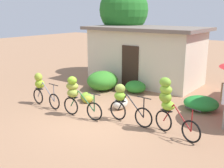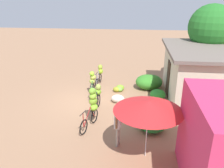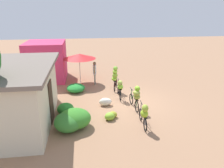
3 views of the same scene
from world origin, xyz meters
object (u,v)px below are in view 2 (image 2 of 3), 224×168
bicycle_by_shop (92,105)px  person_vendor (118,122)px  bicycle_leftmost (100,73)px  market_umbrella (148,106)px  bicycle_near_pile (92,82)px  tree_behind_building (211,28)px  banana_pile_on_ground (119,89)px  produce_sack (118,99)px  building_low (195,72)px  bicycle_center_loaded (97,95)px

bicycle_by_shop → person_vendor: size_ratio=1.01×
bicycle_leftmost → person_vendor: bearing=15.6°
market_umbrella → bicycle_near_pile: size_ratio=1.41×
tree_behind_building → bicycle_leftmost: size_ratio=3.11×
banana_pile_on_ground → produce_sack: produce_sack is taller
person_vendor → building_low: bearing=143.4°
bicycle_by_shop → person_vendor: bicycle_by_shop is taller
bicycle_leftmost → bicycle_center_loaded: bearing=7.8°
tree_behind_building → bicycle_by_shop: 8.93m
building_low → produce_sack: (1.38, -4.14, -1.20)m
building_low → banana_pile_on_ground: size_ratio=7.90×
tree_behind_building → bicycle_leftmost: bearing=-82.9°
building_low → bicycle_near_pile: bearing=-84.3°
building_low → tree_behind_building: tree_behind_building is taller
market_umbrella → bicycle_by_shop: (-1.89, -2.29, -1.02)m
market_umbrella → bicycle_near_pile: bearing=-149.9°
bicycle_leftmost → produce_sack: 3.10m
market_umbrella → bicycle_leftmost: 7.59m
bicycle_leftmost → person_vendor: person_vendor is taller
market_umbrella → banana_pile_on_ground: 6.28m
bicycle_by_shop → produce_sack: bicycle_by_shop is taller
bicycle_near_pile → bicycle_center_loaded: size_ratio=0.99×
produce_sack → bicycle_by_shop: bearing=-20.9°
bicycle_center_loaded → bicycle_near_pile: bearing=-160.3°
banana_pile_on_ground → produce_sack: size_ratio=1.06×
building_low → person_vendor: 6.37m
building_low → produce_sack: bearing=-71.5°
market_umbrella → bicycle_by_shop: market_umbrella is taller
tree_behind_building → bicycle_center_loaded: 8.14m
produce_sack → person_vendor: 3.82m
banana_pile_on_ground → produce_sack: (1.60, 0.08, 0.07)m
bicycle_leftmost → bicycle_by_shop: bearing=6.1°
building_low → bicycle_by_shop: 6.28m
bicycle_leftmost → banana_pile_on_ground: size_ratio=2.17×
building_low → bicycle_leftmost: (-1.32, -5.58, -0.70)m
building_low → market_umbrella: 6.28m
building_low → produce_sack: size_ratio=8.34×
bicycle_leftmost → produce_sack: (2.70, 1.44, -0.50)m
bicycle_near_pile → produce_sack: size_ratio=2.36×
bicycle_near_pile → banana_pile_on_ground: 1.78m
tree_behind_building → banana_pile_on_ground: 6.67m
bicycle_center_loaded → bicycle_by_shop: bicycle_by_shop is taller
bicycle_leftmost → bicycle_near_pile: 1.90m
building_low → bicycle_near_pile: size_ratio=3.54×
tree_behind_building → produce_sack: (3.54, -5.29, -3.37)m
banana_pile_on_ground → bicycle_center_loaded: bearing=-20.0°
building_low → bicycle_near_pile: (0.57, -5.68, -0.60)m
market_umbrella → bicycle_by_shop: bearing=-129.6°
market_umbrella → bicycle_near_pile: 5.94m
bicycle_center_loaded → person_vendor: size_ratio=1.00×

